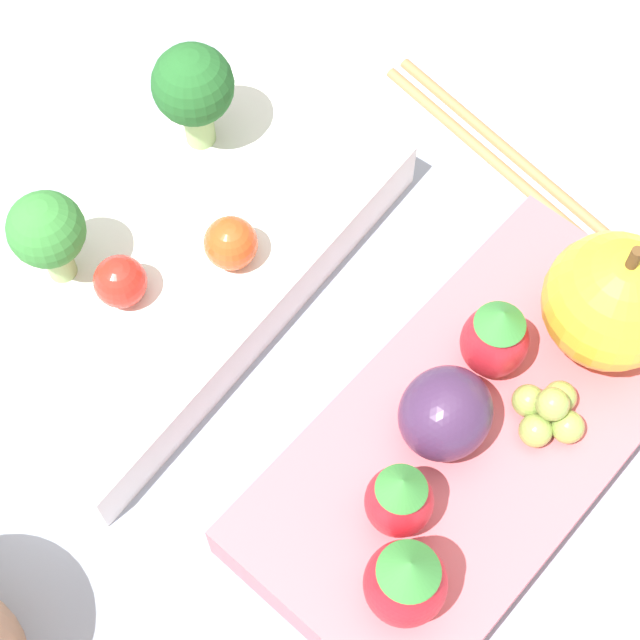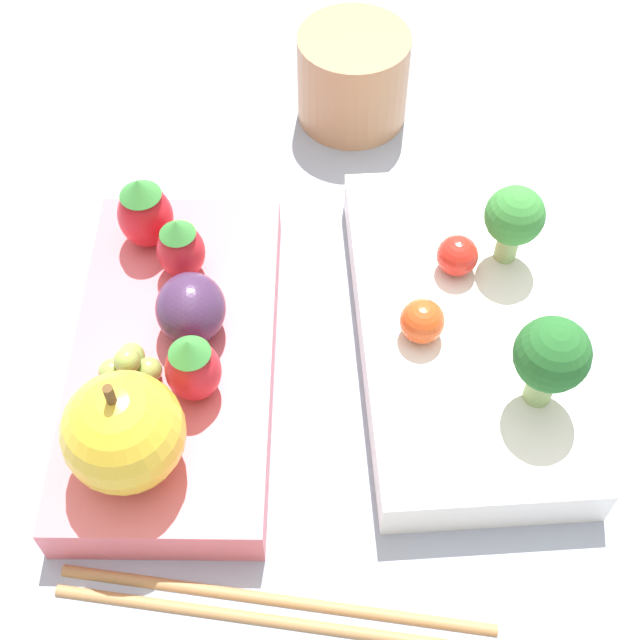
% 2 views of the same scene
% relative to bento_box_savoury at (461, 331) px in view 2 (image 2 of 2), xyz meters
% --- Properties ---
extents(ground_plane, '(4.00, 4.00, 0.00)m').
position_rel_bento_box_savoury_xyz_m(ground_plane, '(-0.00, -0.08, -0.01)').
color(ground_plane, '#939EB2').
extents(bento_box_savoury, '(0.22, 0.12, 0.03)m').
position_rel_bento_box_savoury_xyz_m(bento_box_savoury, '(0.00, 0.00, 0.00)').
color(bento_box_savoury, white).
rests_on(bento_box_savoury, ground_plane).
extents(bento_box_fruit, '(0.22, 0.12, 0.03)m').
position_rel_bento_box_savoury_xyz_m(bento_box_fruit, '(0.01, -0.16, -0.00)').
color(bento_box_fruit, '#DB6670').
rests_on(bento_box_fruit, ground_plane).
extents(broccoli_floret_0, '(0.03, 0.03, 0.05)m').
position_rel_bento_box_savoury_xyz_m(broccoli_floret_0, '(-0.04, 0.03, 0.05)').
color(broccoli_floret_0, '#93B770').
rests_on(broccoli_floret_0, bento_box_savoury).
extents(broccoli_floret_1, '(0.04, 0.04, 0.06)m').
position_rel_bento_box_savoury_xyz_m(broccoli_floret_1, '(0.05, 0.03, 0.05)').
color(broccoli_floret_1, '#93B770').
rests_on(broccoli_floret_1, bento_box_savoury).
extents(cherry_tomato_0, '(0.02, 0.02, 0.02)m').
position_rel_bento_box_savoury_xyz_m(cherry_tomato_0, '(0.01, -0.03, 0.03)').
color(cherry_tomato_0, '#DB4C1E').
rests_on(cherry_tomato_0, bento_box_savoury).
extents(cherry_tomato_1, '(0.02, 0.02, 0.02)m').
position_rel_bento_box_savoury_xyz_m(cherry_tomato_1, '(-0.03, -0.00, 0.03)').
color(cherry_tomato_1, red).
rests_on(cherry_tomato_1, bento_box_savoury).
extents(apple, '(0.06, 0.06, 0.07)m').
position_rel_bento_box_savoury_xyz_m(apple, '(0.08, -0.18, 0.04)').
color(apple, gold).
rests_on(apple, bento_box_fruit).
extents(strawberry_0, '(0.03, 0.03, 0.04)m').
position_rel_bento_box_savoury_xyz_m(strawberry_0, '(0.04, -0.15, 0.03)').
color(strawberry_0, red).
rests_on(strawberry_0, bento_box_fruit).
extents(strawberry_1, '(0.03, 0.03, 0.04)m').
position_rel_bento_box_savoury_xyz_m(strawberry_1, '(-0.04, -0.15, 0.03)').
color(strawberry_1, red).
rests_on(strawberry_1, bento_box_fruit).
extents(strawberry_2, '(0.03, 0.03, 0.05)m').
position_rel_bento_box_savoury_xyz_m(strawberry_2, '(-0.07, -0.18, 0.04)').
color(strawberry_2, red).
rests_on(strawberry_2, bento_box_fruit).
extents(plum, '(0.04, 0.04, 0.04)m').
position_rel_bento_box_savoury_xyz_m(plum, '(-0.00, -0.15, 0.03)').
color(plum, '#42284C').
rests_on(plum, bento_box_fruit).
extents(grape_cluster, '(0.03, 0.03, 0.02)m').
position_rel_bento_box_savoury_xyz_m(grape_cluster, '(0.03, -0.18, 0.02)').
color(grape_cluster, '#8EA84C').
rests_on(grape_cluster, bento_box_fruit).
extents(drinking_cup, '(0.08, 0.08, 0.06)m').
position_rel_bento_box_savoury_xyz_m(drinking_cup, '(-0.20, -0.05, 0.02)').
color(drinking_cup, tan).
rests_on(drinking_cup, ground_plane).
extents(chopsticks_pair, '(0.06, 0.21, 0.01)m').
position_rel_bento_box_savoury_xyz_m(chopsticks_pair, '(0.15, -0.11, -0.01)').
color(chopsticks_pair, '#A37547').
rests_on(chopsticks_pair, ground_plane).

